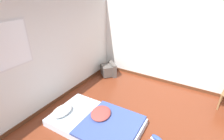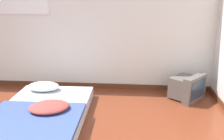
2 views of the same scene
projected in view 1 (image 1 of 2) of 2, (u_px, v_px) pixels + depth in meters
name	position (u px, v px, depth m)	size (l,w,h in m)	color
wall_back	(46.00, 57.00, 4.05)	(7.47, 0.08, 2.60)	silver
wall_right	(186.00, 45.00, 4.81)	(0.08, 7.61, 2.60)	silver
mattress_bed	(96.00, 122.00, 3.80)	(1.23, 2.00, 0.31)	silver
crt_tv	(109.00, 70.00, 5.90)	(0.65, 0.66, 0.43)	#56514C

